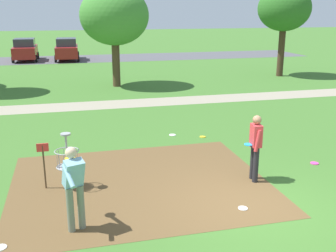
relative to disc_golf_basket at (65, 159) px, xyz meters
name	(u,v)px	position (x,y,z in m)	size (l,w,h in m)	color
ground_plane	(253,207)	(3.99, -2.03, -0.75)	(160.00, 160.00, 0.00)	#3D6B28
dirt_tee_pad	(140,183)	(1.80, -0.18, -0.75)	(6.32, 5.26, 0.01)	brown
disc_golf_basket	(65,159)	(0.00, 0.00, 0.00)	(0.98, 0.58, 1.39)	#9E9EA3
player_foreground_watching	(74,183)	(0.17, -2.06, 0.23)	(0.47, 1.17, 1.71)	slate
player_throwing	(255,144)	(4.63, -0.70, 0.21)	(0.42, 0.48, 1.71)	#232328
frisbee_near_basket	(314,163)	(6.83, -0.05, -0.74)	(0.23, 0.23, 0.02)	#E53D99
frisbee_mid_grass	(243,208)	(3.73, -2.07, -0.74)	(0.21, 0.21, 0.02)	white
frisbee_far_left	(172,135)	(3.61, 3.53, -0.74)	(0.23, 0.23, 0.02)	white
frisbee_far_right	(203,137)	(4.55, 3.08, -0.74)	(0.21, 0.21, 0.02)	gold
frisbee_scattered_a	(0,248)	(-1.21, -2.41, -0.74)	(0.23, 0.23, 0.02)	white
tree_near_left	(114,16)	(2.91, 13.31, 3.08)	(3.74, 3.74, 5.45)	#4C3823
tree_mid_left	(284,9)	(13.66, 14.38, 3.44)	(3.29, 3.29, 5.64)	#422D1E
parking_lot_strip	(109,58)	(3.99, 27.17, -0.75)	(36.00, 6.00, 0.01)	#4C4C51
parked_car_leftmost	(25,50)	(-3.02, 26.91, 0.17)	(1.99, 4.20, 1.84)	maroon
parked_car_center_left	(67,49)	(0.37, 26.43, 0.17)	(2.08, 4.25, 1.84)	maroon
gravel_path	(152,102)	(3.99, 8.78, -0.75)	(40.00, 1.74, 0.00)	gray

